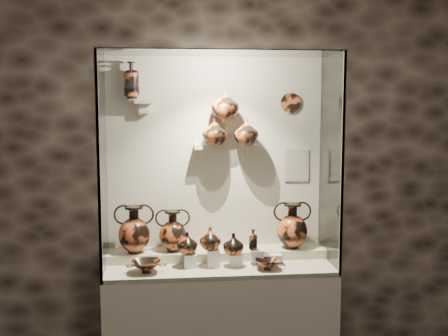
# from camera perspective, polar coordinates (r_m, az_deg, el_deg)

# --- Properties ---
(wall_back) EXTENTS (5.00, 0.02, 3.20)m
(wall_back) POSITION_cam_1_polar(r_m,az_deg,el_deg) (4.44, -0.91, 0.99)
(wall_back) COLOR black
(wall_back) RESTS_ON ground
(plinth) EXTENTS (1.70, 0.60, 0.80)m
(plinth) POSITION_cam_1_polar(r_m,az_deg,el_deg) (4.42, -0.48, -15.11)
(plinth) COLOR beige
(plinth) RESTS_ON floor
(front_tier) EXTENTS (1.68, 0.58, 0.03)m
(front_tier) POSITION_cam_1_polar(r_m,az_deg,el_deg) (4.28, -0.48, -9.96)
(front_tier) COLOR #C4B698
(front_tier) RESTS_ON plinth
(rear_tier) EXTENTS (1.70, 0.25, 0.10)m
(rear_tier) POSITION_cam_1_polar(r_m,az_deg,el_deg) (4.44, -0.71, -8.88)
(rear_tier) COLOR #C4B698
(rear_tier) RESTS_ON plinth
(back_panel) EXTENTS (1.70, 0.03, 1.60)m
(back_panel) POSITION_cam_1_polar(r_m,az_deg,el_deg) (4.44, -0.90, 0.98)
(back_panel) COLOR beige
(back_panel) RESTS_ON plinth
(glass_front) EXTENTS (1.70, 0.01, 1.60)m
(glass_front) POSITION_cam_1_polar(r_m,az_deg,el_deg) (3.83, -0.05, 0.06)
(glass_front) COLOR white
(glass_front) RESTS_ON plinth
(glass_left) EXTENTS (0.01, 0.60, 1.60)m
(glass_left) POSITION_cam_1_polar(r_m,az_deg,el_deg) (4.13, -12.26, 0.39)
(glass_left) COLOR white
(glass_left) RESTS_ON plinth
(glass_right) EXTENTS (0.01, 0.60, 1.60)m
(glass_right) POSITION_cam_1_polar(r_m,az_deg,el_deg) (4.29, 10.81, 0.66)
(glass_right) COLOR white
(glass_right) RESTS_ON plinth
(glass_top) EXTENTS (1.70, 0.60, 0.01)m
(glass_top) POSITION_cam_1_polar(r_m,az_deg,el_deg) (4.12, -0.51, 11.62)
(glass_top) COLOR white
(glass_top) RESTS_ON back_panel
(frame_post_left) EXTENTS (0.02, 0.02, 1.60)m
(frame_post_left) POSITION_cam_1_polar(r_m,az_deg,el_deg) (3.84, -12.61, -0.09)
(frame_post_left) COLOR gray
(frame_post_left) RESTS_ON plinth
(frame_post_right) EXTENTS (0.02, 0.02, 1.60)m
(frame_post_right) POSITION_cam_1_polar(r_m,az_deg,el_deg) (4.02, 11.94, 0.22)
(frame_post_right) COLOR gray
(frame_post_right) RESTS_ON plinth
(pedestal_a) EXTENTS (0.09, 0.09, 0.10)m
(pedestal_a) POSITION_cam_1_polar(r_m,az_deg,el_deg) (4.20, -3.44, -9.38)
(pedestal_a) COLOR silver
(pedestal_a) RESTS_ON front_tier
(pedestal_b) EXTENTS (0.09, 0.09, 0.13)m
(pedestal_b) POSITION_cam_1_polar(r_m,az_deg,el_deg) (4.21, -1.10, -9.13)
(pedestal_b) COLOR silver
(pedestal_b) RESTS_ON front_tier
(pedestal_c) EXTENTS (0.09, 0.09, 0.09)m
(pedestal_c) POSITION_cam_1_polar(r_m,az_deg,el_deg) (4.23, 1.22, -9.32)
(pedestal_c) COLOR silver
(pedestal_c) RESTS_ON front_tier
(pedestal_d) EXTENTS (0.09, 0.09, 0.12)m
(pedestal_d) POSITION_cam_1_polar(r_m,az_deg,el_deg) (4.25, 3.39, -9.05)
(pedestal_d) COLOR silver
(pedestal_d) RESTS_ON front_tier
(pedestal_e) EXTENTS (0.09, 0.09, 0.08)m
(pedestal_e) POSITION_cam_1_polar(r_m,az_deg,el_deg) (4.28, 5.26, -9.23)
(pedestal_e) COLOR silver
(pedestal_e) RESTS_ON front_tier
(bracket_ul) EXTENTS (0.14, 0.12, 0.04)m
(bracket_ul) POSITION_cam_1_polar(r_m,az_deg,el_deg) (4.32, -8.15, 6.73)
(bracket_ul) COLOR beige
(bracket_ul) RESTS_ON back_panel
(bracket_ca) EXTENTS (0.14, 0.12, 0.04)m
(bracket_ca) POSITION_cam_1_polar(r_m,az_deg,el_deg) (4.35, -2.12, 2.18)
(bracket_ca) COLOR beige
(bracket_ca) RESTS_ON back_panel
(bracket_cb) EXTENTS (0.10, 0.12, 0.04)m
(bracket_cb) POSITION_cam_1_polar(r_m,az_deg,el_deg) (4.35, 0.50, 4.83)
(bracket_cb) COLOR beige
(bracket_cb) RESTS_ON back_panel
(bracket_cc) EXTENTS (0.14, 0.12, 0.04)m
(bracket_cc) POSITION_cam_1_polar(r_m,az_deg,el_deg) (4.39, 2.83, 2.22)
(bracket_cc) COLOR beige
(bracket_cc) RESTS_ON back_panel
(amphora_left) EXTENTS (0.32, 0.32, 0.36)m
(amphora_left) POSITION_cam_1_polar(r_m,az_deg,el_deg) (4.34, -9.11, -6.18)
(amphora_left) COLOR #A74520
(amphora_left) RESTS_ON rear_tier
(amphora_mid) EXTENTS (0.29, 0.29, 0.32)m
(amphora_mid) POSITION_cam_1_polar(r_m,az_deg,el_deg) (4.36, -5.23, -6.37)
(amphora_mid) COLOR #B04A1F
(amphora_mid) RESTS_ON rear_tier
(amphora_right) EXTENTS (0.30, 0.30, 0.36)m
(amphora_right) POSITION_cam_1_polar(r_m,az_deg,el_deg) (4.45, 6.94, -5.84)
(amphora_right) COLOR #A74520
(amphora_right) RESTS_ON rear_tier
(jug_a) EXTENTS (0.19, 0.19, 0.16)m
(jug_a) POSITION_cam_1_polar(r_m,az_deg,el_deg) (4.18, -3.77, -7.61)
(jug_a) COLOR #A74520
(jug_a) RESTS_ON pedestal_a
(jug_b) EXTENTS (0.19, 0.19, 0.17)m
(jug_b) POSITION_cam_1_polar(r_m,az_deg,el_deg) (4.18, -1.41, -7.15)
(jug_b) COLOR #B04A1F
(jug_b) RESTS_ON pedestal_b
(jug_c) EXTENTS (0.19, 0.19, 0.16)m
(jug_c) POSITION_cam_1_polar(r_m,az_deg,el_deg) (4.18, 0.96, -7.73)
(jug_c) COLOR #A74520
(jug_c) RESTS_ON pedestal_c
(lekythos_small) EXTENTS (0.10, 0.10, 0.17)m
(lekythos_small) POSITION_cam_1_polar(r_m,az_deg,el_deg) (4.20, 2.96, -7.15)
(lekythos_small) COLOR #B04A1F
(lekythos_small) RESTS_ON pedestal_d
(kylix_left) EXTENTS (0.34, 0.32, 0.11)m
(kylix_left) POSITION_cam_1_polar(r_m,az_deg,el_deg) (4.10, -7.91, -9.77)
(kylix_left) COLOR #B04A1F
(kylix_left) RESTS_ON front_tier
(kylix_right) EXTENTS (0.27, 0.25, 0.09)m
(kylix_right) POSITION_cam_1_polar(r_m,az_deg,el_deg) (4.16, 4.43, -9.63)
(kylix_right) COLOR #A74520
(kylix_right) RESTS_ON front_tier
(lekythos_tall) EXTENTS (0.14, 0.14, 0.31)m
(lekythos_tall) POSITION_cam_1_polar(r_m,az_deg,el_deg) (4.32, -9.38, 9.03)
(lekythos_tall) COLOR #A74520
(lekythos_tall) RESTS_ON bracket_ul
(ovoid_vase_a) EXTENTS (0.25, 0.25, 0.21)m
(ovoid_vase_a) POSITION_cam_1_polar(r_m,az_deg,el_deg) (4.30, -0.91, 3.75)
(ovoid_vase_a) COLOR #B04A1F
(ovoid_vase_a) RESTS_ON bracket_ca
(ovoid_vase_b) EXTENTS (0.28, 0.28, 0.22)m
(ovoid_vase_b) POSITION_cam_1_polar(r_m,az_deg,el_deg) (4.29, 0.11, 6.50)
(ovoid_vase_b) COLOR #B04A1F
(ovoid_vase_b) RESTS_ON bracket_cb
(ovoid_vase_c) EXTENTS (0.23, 0.23, 0.20)m
(ovoid_vase_c) POSITION_cam_1_polar(r_m,az_deg,el_deg) (4.33, 2.27, 3.72)
(ovoid_vase_c) COLOR #B04A1F
(ovoid_vase_c) RESTS_ON bracket_cc
(wall_plate) EXTENTS (0.16, 0.02, 0.16)m
(wall_plate) POSITION_cam_1_polar(r_m,az_deg,el_deg) (4.48, 6.77, 6.58)
(wall_plate) COLOR #BA4F24
(wall_plate) RESTS_ON back_panel
(info_placard) EXTENTS (0.19, 0.01, 0.26)m
(info_placard) POSITION_cam_1_polar(r_m,az_deg,el_deg) (4.53, 7.39, 0.27)
(info_placard) COLOR beige
(info_placard) RESTS_ON back_panel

